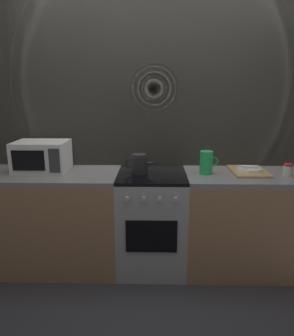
# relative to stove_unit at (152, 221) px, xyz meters

# --- Properties ---
(ground_plane) EXTENTS (8.00, 8.00, 0.00)m
(ground_plane) POSITION_rel_stove_unit_xyz_m (0.00, 0.00, -0.45)
(ground_plane) COLOR #2D2D33
(back_wall) EXTENTS (3.60, 0.05, 2.40)m
(back_wall) POSITION_rel_stove_unit_xyz_m (0.00, 0.32, 0.75)
(back_wall) COLOR #B2AD9E
(back_wall) RESTS_ON ground_plane
(counter_left) EXTENTS (1.20, 0.60, 0.90)m
(counter_left) POSITION_rel_stove_unit_xyz_m (-0.90, 0.00, 0.00)
(counter_left) COLOR #997251
(counter_left) RESTS_ON ground_plane
(stove_unit) EXTENTS (0.60, 0.63, 0.90)m
(stove_unit) POSITION_rel_stove_unit_xyz_m (0.00, 0.00, 0.00)
(stove_unit) COLOR #9E9EA3
(stove_unit) RESTS_ON ground_plane
(counter_right) EXTENTS (1.20, 0.60, 0.90)m
(counter_right) POSITION_rel_stove_unit_xyz_m (0.90, 0.00, 0.00)
(counter_right) COLOR #997251
(counter_right) RESTS_ON ground_plane
(microwave) EXTENTS (0.46, 0.35, 0.27)m
(microwave) POSITION_rel_stove_unit_xyz_m (-0.98, 0.07, 0.59)
(microwave) COLOR white
(microwave) RESTS_ON counter_left
(kettle) EXTENTS (0.28, 0.15, 0.17)m
(kettle) POSITION_rel_stove_unit_xyz_m (-0.11, 0.03, 0.53)
(kettle) COLOR #262628
(kettle) RESTS_ON stove_unit
(pitcher) EXTENTS (0.16, 0.11, 0.20)m
(pitcher) POSITION_rel_stove_unit_xyz_m (0.47, 0.01, 0.55)
(pitcher) COLOR green
(pitcher) RESTS_ON counter_right
(dish_pile) EXTENTS (0.30, 0.40, 0.06)m
(dish_pile) POSITION_rel_stove_unit_xyz_m (0.86, 0.05, 0.47)
(dish_pile) COLOR tan
(dish_pile) RESTS_ON counter_right
(spice_jar) EXTENTS (0.08, 0.08, 0.10)m
(spice_jar) POSITION_rel_stove_unit_xyz_m (1.15, -0.04, 0.50)
(spice_jar) COLOR silver
(spice_jar) RESTS_ON counter_right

